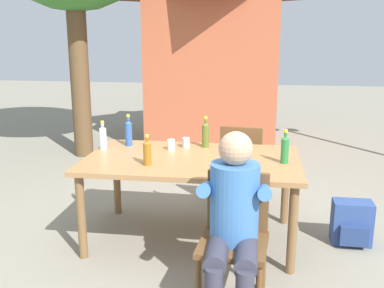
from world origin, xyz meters
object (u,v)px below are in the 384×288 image
at_px(brick_kiosk, 215,52).
at_px(bottle_blue, 129,132).
at_px(dining_table, 192,166).
at_px(chair_far_right, 242,161).
at_px(person_in_white_shirt, 234,215).
at_px(backpack_by_near_side, 352,224).
at_px(cup_terracotta, 252,169).
at_px(chair_near_right, 235,231).
at_px(cup_steel, 186,142).
at_px(bottle_green, 285,149).
at_px(bottle_amber, 147,152).
at_px(cup_white, 171,145).
at_px(bottle_olive, 205,134).
at_px(bottle_clear, 103,137).

bearing_deg(brick_kiosk, bottle_blue, -98.46).
relative_size(dining_table, chair_far_right, 2.08).
relative_size(bottle_blue, brick_kiosk, 0.11).
xyz_separation_m(person_in_white_shirt, backpack_by_near_side, (0.97, 1.06, -0.47)).
distance_m(dining_table, cup_terracotta, 0.65).
xyz_separation_m(bottle_blue, backpack_by_near_side, (2.02, -0.22, -0.69)).
bearing_deg(chair_near_right, chair_far_right, 90.52).
bearing_deg(person_in_white_shirt, brick_kiosk, 96.99).
xyz_separation_m(chair_far_right, cup_steel, (-0.51, -0.50, 0.30)).
bearing_deg(brick_kiosk, cup_terracotta, -80.57).
distance_m(chair_far_right, bottle_blue, 1.22).
bearing_deg(dining_table, backpack_by_near_side, 4.56).
height_order(chair_near_right, bottle_green, bottle_green).
height_order(bottle_amber, bottle_green, bottle_green).
height_order(dining_table, bottle_blue, bottle_blue).
bearing_deg(cup_steel, dining_table, -72.61).
height_order(dining_table, cup_white, cup_white).
bearing_deg(cup_terracotta, person_in_white_shirt, -100.51).
distance_m(person_in_white_shirt, bottle_amber, 1.02).
distance_m(bottle_olive, backpack_by_near_side, 1.50).
xyz_separation_m(chair_near_right, chair_far_right, (-0.02, 1.68, 0.00)).
bearing_deg(bottle_blue, bottle_clear, -138.26).
xyz_separation_m(bottle_green, brick_kiosk, (-0.92, 3.68, 0.60)).
relative_size(bottle_green, brick_kiosk, 0.10).
bearing_deg(bottle_olive, cup_white, -153.55).
bearing_deg(chair_far_right, cup_steel, -135.38).
height_order(chair_near_right, chair_far_right, same).
bearing_deg(bottle_green, bottle_olive, 148.75).
height_order(bottle_amber, bottle_blue, bottle_blue).
height_order(cup_steel, backpack_by_near_side, cup_steel).
distance_m(bottle_blue, cup_steel, 0.54).
relative_size(chair_near_right, person_in_white_shirt, 0.74).
xyz_separation_m(bottle_clear, cup_white, (0.61, 0.07, -0.07)).
distance_m(bottle_blue, brick_kiosk, 3.39).
xyz_separation_m(dining_table, cup_terracotta, (0.51, -0.38, 0.12)).
height_order(chair_near_right, backpack_by_near_side, chair_near_right).
relative_size(cup_terracotta, backpack_by_near_side, 0.21).
bearing_deg(chair_far_right, bottle_amber, -123.26).
height_order(chair_far_right, backpack_by_near_side, chair_far_right).
bearing_deg(bottle_blue, dining_table, -26.99).
xyz_separation_m(chair_near_right, person_in_white_shirt, (-0.01, -0.11, 0.17)).
distance_m(bottle_green, brick_kiosk, 3.84).
xyz_separation_m(bottle_blue, cup_white, (0.42, -0.10, -0.08)).
xyz_separation_m(bottle_olive, brick_kiosk, (-0.23, 3.25, 0.60)).
bearing_deg(bottle_olive, person_in_white_shirt, -75.79).
distance_m(bottle_blue, bottle_olive, 0.72).
bearing_deg(person_in_white_shirt, cup_steel, 111.66).
bearing_deg(person_in_white_shirt, cup_terracotta, 79.49).
xyz_separation_m(chair_near_right, cup_steel, (-0.52, 1.18, 0.30)).
height_order(bottle_amber, backpack_by_near_side, bottle_amber).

